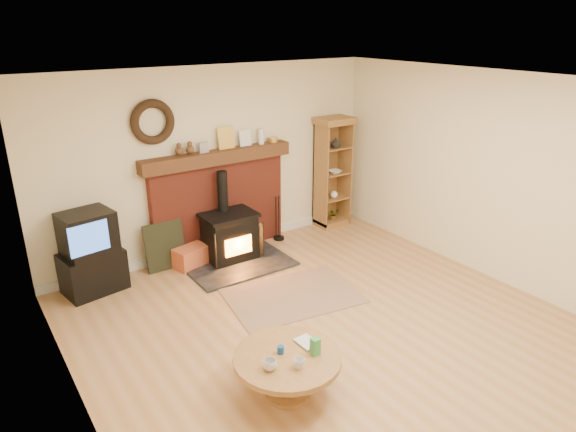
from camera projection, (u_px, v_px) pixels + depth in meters
ground at (339, 336)px, 5.45m from camera, size 5.50×5.50×0.00m
room_shell at (337, 179)px, 4.90m from camera, size 5.02×5.52×2.61m
chimney_breast at (219, 197)px, 7.22m from camera, size 2.20×0.22×1.78m
wood_stove at (231, 238)px, 7.05m from camera, size 1.40×1.00×1.24m
area_rug at (293, 296)px, 6.23m from camera, size 1.70×1.30×0.01m
tv_unit at (91, 254)px, 6.19m from camera, size 0.77×0.59×1.03m
curio_cabinet at (332, 172)px, 8.12m from camera, size 0.56×0.41×1.75m
firelog_box at (191, 257)px, 6.93m from camera, size 0.50×0.38×0.28m
leaning_painting at (165, 246)px, 6.82m from camera, size 0.54×0.14×0.64m
fire_tools at (279, 233)px, 7.80m from camera, size 0.16×0.16×0.70m
coffee_table at (288, 363)px, 4.48m from camera, size 0.95×0.95×0.57m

